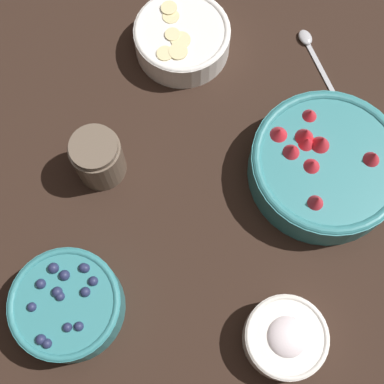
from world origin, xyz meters
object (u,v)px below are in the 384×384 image
object	(u,v)px
bowl_cream	(285,338)
bowl_bananas	(182,37)
jar_chocolate	(99,157)
bowl_blueberries	(67,305)
bowl_strawberries	(326,165)

from	to	relation	value
bowl_cream	bowl_bananas	bearing A→B (deg)	27.95
jar_chocolate	bowl_bananas	bearing A→B (deg)	-18.36
bowl_bananas	jar_chocolate	xyz separation A→B (m)	(-0.25, 0.08, 0.01)
bowl_blueberries	bowl_bananas	xyz separation A→B (m)	(0.47, -0.07, -0.00)
bowl_blueberries	bowl_strawberries	bearing A→B (deg)	-49.64
bowl_bananas	jar_chocolate	distance (m)	0.26
bowl_strawberries	bowl_bananas	world-z (taller)	bowl_strawberries
bowl_strawberries	bowl_bananas	xyz separation A→B (m)	(0.19, 0.27, -0.01)
bowl_blueberries	bowl_cream	size ratio (longest dim) A/B	1.35
bowl_blueberries	bowl_cream	xyz separation A→B (m)	(0.02, -0.31, -0.01)
jar_chocolate	bowl_cream	bearing A→B (deg)	-123.01
bowl_blueberries	jar_chocolate	distance (m)	0.23
bowl_bananas	jar_chocolate	world-z (taller)	jar_chocolate
bowl_strawberries	bowl_cream	world-z (taller)	bowl_strawberries
bowl_strawberries	bowl_blueberries	xyz separation A→B (m)	(-0.29, 0.34, -0.00)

